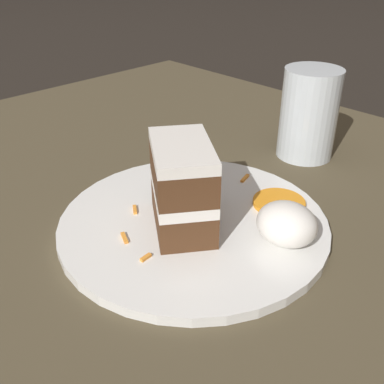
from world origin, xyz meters
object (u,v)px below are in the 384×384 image
Objects in this scene: cake_slice at (184,187)px; drinking_glass at (308,120)px; plate at (192,222)px; cream_dollop at (287,224)px; orange_garnish at (279,203)px.

drinking_glass is (0.02, -0.26, -0.00)m from cake_slice.
plate is 0.06m from cake_slice.
cream_dollop is (-0.10, -0.04, 0.03)m from plate.
drinking_glass reaches higher than cream_dollop.
orange_garnish is (-0.05, -0.11, -0.04)m from cake_slice.
plate is 4.68× the size of cream_dollop.
cake_slice is at bearing 30.30° from cream_dollop.
plate is at bearing -128.90° from cake_slice.
cake_slice is at bearing 105.92° from plate.
cake_slice reaches higher than plate.
cake_slice is 1.90× the size of orange_garnish.
orange_garnish is at bearing 113.69° from drinking_glass.
cream_dollop is 1.05× the size of orange_garnish.
plate is at bearing 21.42° from cream_dollop.
drinking_glass reaches higher than cake_slice.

